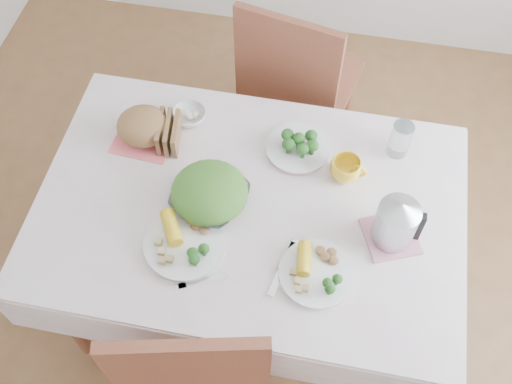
% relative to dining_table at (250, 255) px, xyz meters
% --- Properties ---
extents(floor, '(3.60, 3.60, 0.00)m').
position_rel_dining_table_xyz_m(floor, '(0.00, 0.00, -0.38)').
color(floor, brown).
rests_on(floor, ground).
extents(dining_table, '(1.40, 0.90, 0.75)m').
position_rel_dining_table_xyz_m(dining_table, '(0.00, 0.00, 0.00)').
color(dining_table, brown).
rests_on(dining_table, floor).
extents(tablecloth, '(1.50, 1.00, 0.01)m').
position_rel_dining_table_xyz_m(tablecloth, '(0.00, 0.00, 0.38)').
color(tablecloth, silver).
rests_on(tablecloth, dining_table).
extents(chair_far, '(0.56, 0.56, 1.04)m').
position_rel_dining_table_xyz_m(chair_far, '(0.07, 0.86, 0.09)').
color(chair_far, brown).
rests_on(chair_far, floor).
extents(salad_bowl, '(0.32, 0.32, 0.06)m').
position_rel_dining_table_xyz_m(salad_bowl, '(-0.14, -0.02, 0.42)').
color(salad_bowl, white).
rests_on(salad_bowl, tablecloth).
extents(dinner_plate_left, '(0.32, 0.32, 0.02)m').
position_rel_dining_table_xyz_m(dinner_plate_left, '(-0.18, -0.20, 0.40)').
color(dinner_plate_left, white).
rests_on(dinner_plate_left, tablecloth).
extents(dinner_plate_right, '(0.30, 0.30, 0.02)m').
position_rel_dining_table_xyz_m(dinner_plate_right, '(0.27, -0.22, 0.40)').
color(dinner_plate_right, white).
rests_on(dinner_plate_right, tablecloth).
extents(broccoli_plate, '(0.27, 0.27, 0.02)m').
position_rel_dining_table_xyz_m(broccoli_plate, '(0.13, 0.27, 0.40)').
color(broccoli_plate, beige).
rests_on(broccoli_plate, tablecloth).
extents(napkin, '(0.23, 0.23, 0.00)m').
position_rel_dining_table_xyz_m(napkin, '(-0.45, 0.22, 0.39)').
color(napkin, '#FF676D').
rests_on(napkin, tablecloth).
extents(bread_loaf, '(0.22, 0.21, 0.12)m').
position_rel_dining_table_xyz_m(bread_loaf, '(-0.45, 0.22, 0.45)').
color(bread_loaf, brown).
rests_on(bread_loaf, napkin).
extents(fruit_bowl, '(0.16, 0.16, 0.04)m').
position_rel_dining_table_xyz_m(fruit_bowl, '(-0.30, 0.34, 0.41)').
color(fruit_bowl, white).
rests_on(fruit_bowl, tablecloth).
extents(yellow_mug, '(0.12, 0.12, 0.09)m').
position_rel_dining_table_xyz_m(yellow_mug, '(0.31, 0.19, 0.43)').
color(yellow_mug, yellow).
rests_on(yellow_mug, tablecloth).
extents(glass_tumbler, '(0.09, 0.09, 0.15)m').
position_rel_dining_table_xyz_m(glass_tumbler, '(0.49, 0.34, 0.45)').
color(glass_tumbler, white).
rests_on(glass_tumbler, tablecloth).
extents(pink_tray, '(0.22, 0.22, 0.01)m').
position_rel_dining_table_xyz_m(pink_tray, '(0.50, -0.04, 0.40)').
color(pink_tray, '#CB7C8D').
rests_on(pink_tray, tablecloth).
extents(electric_kettle, '(0.16, 0.16, 0.20)m').
position_rel_dining_table_xyz_m(electric_kettle, '(0.50, -0.04, 0.51)').
color(electric_kettle, '#B2B5BA').
rests_on(electric_kettle, pink_tray).
extents(fork_left, '(0.05, 0.17, 0.00)m').
position_rel_dining_table_xyz_m(fork_left, '(-0.11, -0.21, 0.39)').
color(fork_left, silver).
rests_on(fork_left, tablecloth).
extents(fork_right, '(0.07, 0.21, 0.00)m').
position_rel_dining_table_xyz_m(fork_right, '(0.16, -0.22, 0.39)').
color(fork_right, silver).
rests_on(fork_right, tablecloth).
extents(knife, '(0.16, 0.09, 0.00)m').
position_rel_dining_table_xyz_m(knife, '(-0.09, -0.31, 0.39)').
color(knife, silver).
rests_on(knife, tablecloth).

